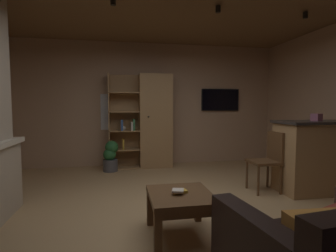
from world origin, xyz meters
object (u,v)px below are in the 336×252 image
Objects in this scene: table_book_0 at (180,191)px; kitchen_bar_counter at (325,156)px; table_book_1 at (178,191)px; wall_mounted_tv at (220,100)px; bookshelf_cabinet at (151,121)px; coffee_table at (181,202)px; dining_chair at (269,157)px; potted_floor_plant at (111,156)px; tissue_box at (316,117)px.

kitchen_bar_counter is at bearing 20.73° from table_book_0.
table_book_1 is 3.90m from wall_mounted_tv.
table_book_1 is (-0.11, -3.13, -0.51)m from bookshelf_cabinet.
coffee_table is 0.75× the size of dining_chair.
table_book_0 reaches higher than coffee_table.
potted_floor_plant is at bearing 144.77° from dining_chair.
kitchen_bar_counter is at bearing 5.37° from tissue_box.
wall_mounted_tv is (1.72, 3.30, 1.01)m from table_book_0.
table_book_0 is 0.15× the size of wall_mounted_tv.
coffee_table is 3.90m from wall_mounted_tv.
bookshelf_cabinet is 3.22× the size of potted_floor_plant.
tissue_box is at bearing -75.94° from wall_mounted_tv.
bookshelf_cabinet reaches higher than table_book_0.
kitchen_bar_counter reaches higher than coffee_table.
table_book_1 is (-2.54, -0.99, -0.07)m from kitchen_bar_counter.
potted_floor_plant is at bearing 150.26° from kitchen_bar_counter.
dining_chair is 2.38m from wall_mounted_tv.
dining_chair is at bearing 33.78° from table_book_0.
tissue_box is 0.17× the size of coffee_table.
table_book_0 is at bearing -159.27° from kitchen_bar_counter.
wall_mounted_tv is at bearing 104.06° from tissue_box.
coffee_table is 6.09× the size of table_book_1.
potted_floor_plant is 2.80m from wall_mounted_tv.
bookshelf_cabinet is 3.13m from table_book_0.
kitchen_bar_counter is at bearing -29.74° from potted_floor_plant.
bookshelf_cabinet is 3.17m from coffee_table.
wall_mounted_tv reaches higher than kitchen_bar_counter.
bookshelf_cabinet is 17.60× the size of table_book_1.
dining_chair is 1.03× the size of wall_mounted_tv.
dining_chair is (1.58, -1.98, -0.45)m from bookshelf_cabinet.
table_book_1 is at bearing -117.69° from wall_mounted_tv.
tissue_box reaches higher than table_book_1.
kitchen_bar_counter is at bearing 21.34° from table_book_1.
bookshelf_cabinet is 14.51× the size of table_book_0.
wall_mounted_tv is (0.07, 2.19, 0.93)m from dining_chair.
bookshelf_cabinet is at bearing 128.55° from dining_chair.
potted_floor_plant is (-0.86, -0.26, -0.68)m from bookshelf_cabinet.
table_book_1 is (-2.34, -0.97, -0.67)m from tissue_box.
bookshelf_cabinet is at bearing 136.04° from tissue_box.
tissue_box is 0.19× the size of potted_floor_plant.
table_book_0 is 0.22× the size of potted_floor_plant.
dining_chair is at bearing 164.97° from tissue_box.
table_book_0 is at bearing -146.22° from dining_chair.
table_book_0 is at bearing -74.54° from potted_floor_plant.
coffee_table is (-2.51, -0.97, -0.20)m from kitchen_bar_counter.
bookshelf_cabinet reaches higher than table_book_1.
table_book_1 is at bearing -158.66° from kitchen_bar_counter.
dining_chair is (1.69, 1.15, 0.05)m from table_book_1.
wall_mounted_tv is (-0.79, 2.35, 0.91)m from kitchen_bar_counter.
tissue_box reaches higher than coffee_table.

